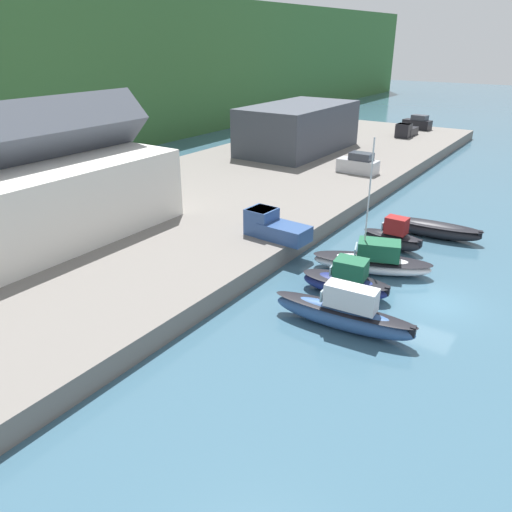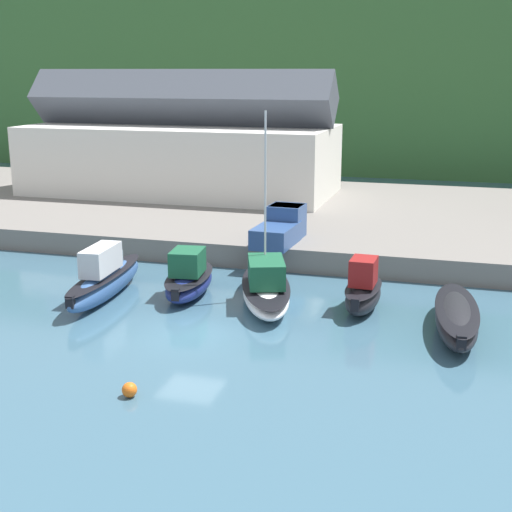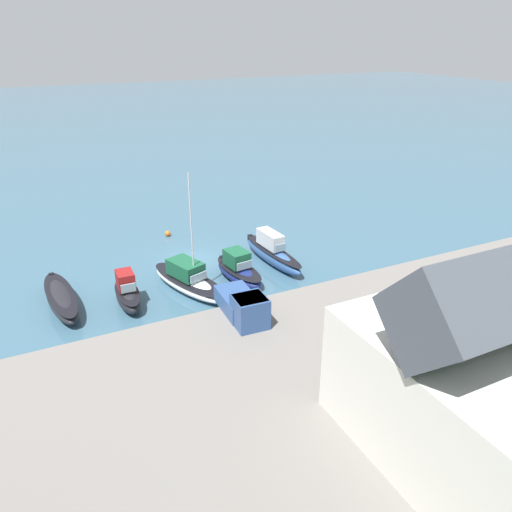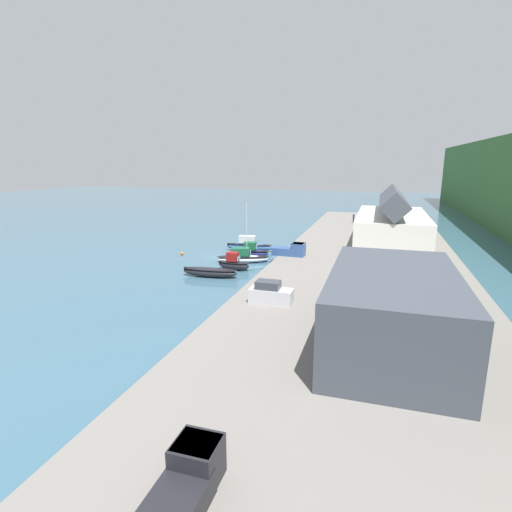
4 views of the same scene
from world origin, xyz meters
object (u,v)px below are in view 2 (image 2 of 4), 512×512
(mooring_buoy_0, at_px, (129,390))
(moored_boat_2, at_px, (266,287))
(moored_boat_3, at_px, (363,291))
(pickup_truck_0, at_px, (282,227))
(moored_boat_1, at_px, (189,279))
(moored_boat_4, at_px, (456,317))
(moored_boat_0, at_px, (105,279))

(mooring_buoy_0, bearing_deg, moored_boat_2, 81.20)
(moored_boat_3, bearing_deg, pickup_truck_0, 130.77)
(moored_boat_1, bearing_deg, moored_boat_2, -9.20)
(moored_boat_3, bearing_deg, moored_boat_2, -174.66)
(moored_boat_1, height_order, moored_boat_4, moored_boat_1)
(moored_boat_0, bearing_deg, moored_boat_2, 6.34)
(moored_boat_1, xyz_separation_m, pickup_truck_0, (2.83, 7.14, 1.29))
(moored_boat_0, distance_m, pickup_truck_0, 10.96)
(moored_boat_3, xyz_separation_m, moored_boat_4, (4.17, -1.77, -0.26))
(moored_boat_0, xyz_separation_m, pickup_truck_0, (6.56, 8.71, 1.17))
(mooring_buoy_0, bearing_deg, moored_boat_1, 101.38)
(moored_boat_0, relative_size, moored_boat_1, 1.42)
(mooring_buoy_0, bearing_deg, pickup_truck_0, 88.14)
(moored_boat_2, bearing_deg, moored_boat_3, -15.29)
(moored_boat_0, xyz_separation_m, mooring_buoy_0, (5.97, -9.54, -0.70))
(moored_boat_0, bearing_deg, mooring_buoy_0, -62.34)
(moored_boat_3, xyz_separation_m, mooring_buoy_0, (-6.26, -11.28, -0.65))
(pickup_truck_0, bearing_deg, moored_boat_3, -47.97)
(moored_boat_3, bearing_deg, moored_boat_4, -21.40)
(moored_boat_1, distance_m, mooring_buoy_0, 11.34)
(moored_boat_0, xyz_separation_m, moored_boat_2, (7.67, 1.45, -0.16))
(moored_boat_4, xyz_separation_m, pickup_truck_0, (-9.84, 8.73, 1.48))
(moored_boat_1, distance_m, moored_boat_4, 12.77)
(mooring_buoy_0, bearing_deg, moored_boat_4, 42.36)
(moored_boat_1, height_order, mooring_buoy_0, moored_boat_1)
(pickup_truck_0, bearing_deg, mooring_buoy_0, -88.98)
(moored_boat_4, relative_size, pickup_truck_0, 1.56)
(pickup_truck_0, distance_m, mooring_buoy_0, 18.35)
(moored_boat_2, distance_m, pickup_truck_0, 7.46)
(moored_boat_1, bearing_deg, moored_boat_4, -14.63)
(moored_boat_1, relative_size, mooring_buoy_0, 10.91)
(moored_boat_2, height_order, moored_boat_4, moored_boat_2)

